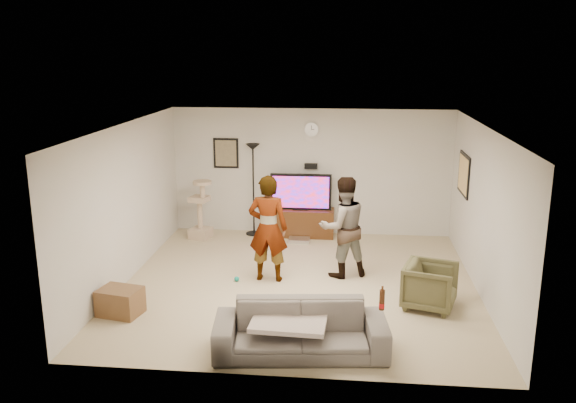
# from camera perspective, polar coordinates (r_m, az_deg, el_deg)

# --- Properties ---
(floor) EXTENTS (5.50, 5.50, 0.02)m
(floor) POSITION_cam_1_polar(r_m,az_deg,el_deg) (9.49, 1.09, -7.98)
(floor) COLOR #C9BC8E
(floor) RESTS_ON ground
(ceiling) EXTENTS (5.50, 5.50, 0.02)m
(ceiling) POSITION_cam_1_polar(r_m,az_deg,el_deg) (8.84, 1.16, 7.29)
(ceiling) COLOR white
(ceiling) RESTS_ON wall_back
(wall_back) EXTENTS (5.50, 0.04, 2.50)m
(wall_back) POSITION_cam_1_polar(r_m,az_deg,el_deg) (11.75, 2.23, 2.85)
(wall_back) COLOR beige
(wall_back) RESTS_ON floor
(wall_front) EXTENTS (5.50, 0.04, 2.50)m
(wall_front) POSITION_cam_1_polar(r_m,az_deg,el_deg) (6.48, -0.90, -6.92)
(wall_front) COLOR beige
(wall_front) RESTS_ON floor
(wall_left) EXTENTS (0.04, 5.50, 2.50)m
(wall_left) POSITION_cam_1_polar(r_m,az_deg,el_deg) (9.70, -15.30, -0.17)
(wall_left) COLOR beige
(wall_left) RESTS_ON floor
(wall_right) EXTENTS (0.04, 5.50, 2.50)m
(wall_right) POSITION_cam_1_polar(r_m,az_deg,el_deg) (9.28, 18.30, -1.04)
(wall_right) COLOR beige
(wall_right) RESTS_ON floor
(wall_clock) EXTENTS (0.26, 0.04, 0.26)m
(wall_clock) POSITION_cam_1_polar(r_m,az_deg,el_deg) (11.58, 2.26, 6.95)
(wall_clock) COLOR white
(wall_clock) RESTS_ON wall_back
(wall_speaker) EXTENTS (0.25, 0.10, 0.10)m
(wall_speaker) POSITION_cam_1_polar(r_m,az_deg,el_deg) (11.67, 2.22, 3.42)
(wall_speaker) COLOR black
(wall_speaker) RESTS_ON wall_back
(picture_back) EXTENTS (0.42, 0.03, 0.52)m
(picture_back) POSITION_cam_1_polar(r_m,az_deg,el_deg) (11.89, -5.98, 4.64)
(picture_back) COLOR #746A50
(picture_back) RESTS_ON wall_back
(picture_right) EXTENTS (0.03, 0.78, 0.62)m
(picture_right) POSITION_cam_1_polar(r_m,az_deg,el_deg) (10.75, 16.54, 2.52)
(picture_right) COLOR #F3BD71
(picture_right) RESTS_ON wall_right
(tv_stand) EXTENTS (1.31, 0.45, 0.55)m
(tv_stand) POSITION_cam_1_polar(r_m,az_deg,el_deg) (11.77, 1.23, -2.03)
(tv_stand) COLOR #3D220F
(tv_stand) RESTS_ON floor
(console_box) EXTENTS (0.40, 0.30, 0.07)m
(console_box) POSITION_cam_1_polar(r_m,az_deg,el_deg) (11.46, 1.08, -3.73)
(console_box) COLOR silver
(console_box) RESTS_ON floor
(tv) EXTENTS (1.20, 0.08, 0.71)m
(tv) POSITION_cam_1_polar(r_m,az_deg,el_deg) (11.60, 1.24, 0.95)
(tv) COLOR black
(tv) RESTS_ON tv_stand
(tv_screen) EXTENTS (1.10, 0.01, 0.62)m
(tv_screen) POSITION_cam_1_polar(r_m,az_deg,el_deg) (11.56, 1.22, 0.90)
(tv_screen) COLOR #2D20EC
(tv_screen) RESTS_ON tv
(floor_lamp) EXTENTS (0.32, 0.32, 1.82)m
(floor_lamp) POSITION_cam_1_polar(r_m,az_deg,el_deg) (11.72, -3.34, 1.12)
(floor_lamp) COLOR black
(floor_lamp) RESTS_ON floor
(cat_tree) EXTENTS (0.45, 0.45, 1.17)m
(cat_tree) POSITION_cam_1_polar(r_m,az_deg,el_deg) (11.66, -8.48, -0.75)
(cat_tree) COLOR tan
(cat_tree) RESTS_ON floor
(person_left) EXTENTS (0.65, 0.44, 1.72)m
(person_left) POSITION_cam_1_polar(r_m,az_deg,el_deg) (9.38, -1.93, -2.60)
(person_left) COLOR #ABABAB
(person_left) RESTS_ON floor
(person_right) EXTENTS (0.99, 0.89, 1.66)m
(person_right) POSITION_cam_1_polar(r_m,az_deg,el_deg) (9.61, 5.31, -2.45)
(person_right) COLOR #425AA5
(person_right) RESTS_ON floor
(sofa) EXTENTS (2.17, 1.04, 0.61)m
(sofa) POSITION_cam_1_polar(r_m,az_deg,el_deg) (7.37, 1.22, -12.20)
(sofa) COLOR #665F5A
(sofa) RESTS_ON floor
(throw_blanket) EXTENTS (0.93, 0.74, 0.06)m
(throw_blanket) POSITION_cam_1_polar(r_m,az_deg,el_deg) (7.33, 0.13, -11.41)
(throw_blanket) COLOR beige
(throw_blanket) RESTS_ON sofa
(beer_bottle) EXTENTS (0.06, 0.06, 0.25)m
(beer_bottle) POSITION_cam_1_polar(r_m,az_deg,el_deg) (7.18, 9.02, -9.33)
(beer_bottle) COLOR #41200C
(beer_bottle) RESTS_ON sofa
(armchair) EXTENTS (0.90, 0.88, 0.66)m
(armchair) POSITION_cam_1_polar(r_m,az_deg,el_deg) (8.80, 13.50, -7.89)
(armchair) COLOR #4C492D
(armchair) RESTS_ON floor
(side_table) EXTENTS (0.64, 0.53, 0.38)m
(side_table) POSITION_cam_1_polar(r_m,az_deg,el_deg) (8.72, -15.83, -9.24)
(side_table) COLOR brown
(side_table) RESTS_ON floor
(toy_ball) EXTENTS (0.08, 0.08, 0.08)m
(toy_ball) POSITION_cam_1_polar(r_m,az_deg,el_deg) (9.61, -4.95, -7.42)
(toy_ball) COLOR #109081
(toy_ball) RESTS_ON floor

